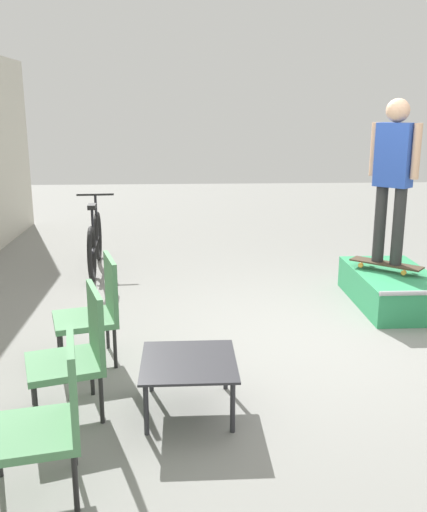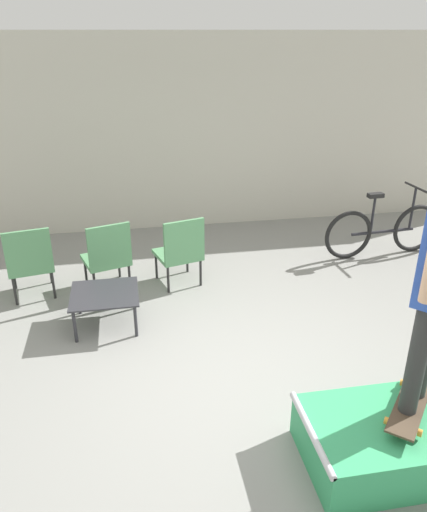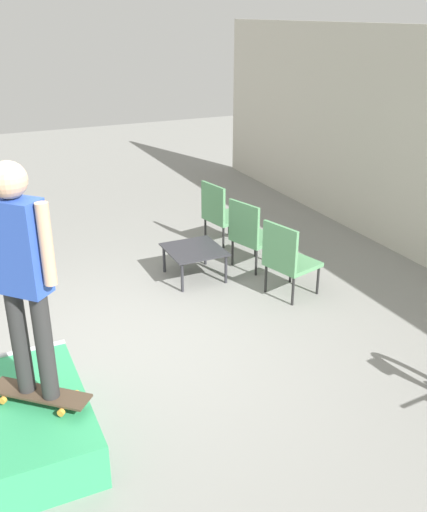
% 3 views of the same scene
% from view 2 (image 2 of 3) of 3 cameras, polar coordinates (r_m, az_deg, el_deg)
% --- Properties ---
extents(ground_plane, '(24.00, 24.00, 0.00)m').
position_cam_2_polar(ground_plane, '(4.77, 3.48, -14.56)').
color(ground_plane, gray).
extents(house_wall_back, '(12.00, 0.06, 3.00)m').
position_cam_2_polar(house_wall_back, '(8.03, -3.41, 13.64)').
color(house_wall_back, beige).
rests_on(house_wall_back, ground_plane).
extents(skate_ramp_box, '(1.52, 0.83, 0.40)m').
position_cam_2_polar(skate_ramp_box, '(4.25, 20.85, -18.91)').
color(skate_ramp_box, '#339E60').
rests_on(skate_ramp_box, ground_plane).
extents(skateboard_on_ramp, '(0.68, 0.73, 0.07)m').
position_cam_2_polar(skateboard_on_ramp, '(4.15, 21.65, -15.33)').
color(skateboard_on_ramp, '#473828').
rests_on(skateboard_on_ramp, skate_ramp_box).
extents(coffee_table, '(0.73, 0.69, 0.40)m').
position_cam_2_polar(coffee_table, '(5.57, -12.33, -4.55)').
color(coffee_table, '#2D2D33').
rests_on(coffee_table, ground_plane).
extents(patio_chair_left, '(0.61, 0.61, 0.93)m').
position_cam_2_polar(patio_chair_left, '(6.33, -20.24, -0.49)').
color(patio_chair_left, black).
rests_on(patio_chair_left, ground_plane).
extents(patio_chair_center, '(0.65, 0.65, 0.93)m').
position_cam_2_polar(patio_chair_center, '(6.22, -12.03, 0.12)').
color(patio_chair_center, black).
rests_on(patio_chair_center, ground_plane).
extents(patio_chair_right, '(0.64, 0.64, 0.93)m').
position_cam_2_polar(patio_chair_right, '(6.24, -3.81, 0.71)').
color(patio_chair_right, black).
rests_on(patio_chair_right, ground_plane).
extents(bicycle, '(1.80, 0.52, 1.00)m').
position_cam_2_polar(bicycle, '(7.55, 18.80, 2.82)').
color(bicycle, black).
rests_on(bicycle, ground_plane).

